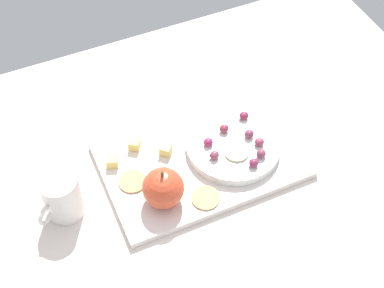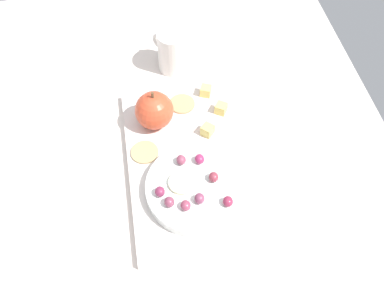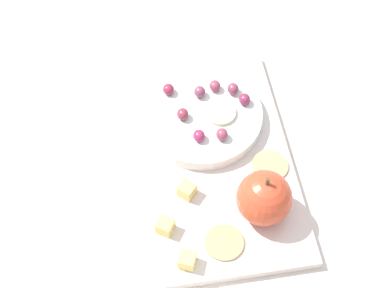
{
  "view_description": "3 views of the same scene",
  "coord_description": "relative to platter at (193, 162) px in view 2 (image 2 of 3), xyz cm",
  "views": [
    {
      "loc": [
        -26.06,
        -53.92,
        89.36
      ],
      "look_at": [
        -0.85,
        2.65,
        11.16
      ],
      "focal_mm": 50.67,
      "sensor_mm": 36.0,
      "label": 1
    },
    {
      "loc": [
        46.89,
        -5.36,
        74.91
      ],
      "look_at": [
        -1.07,
        2.58,
        8.54
      ],
      "focal_mm": 41.46,
      "sensor_mm": 36.0,
      "label": 2
    },
    {
      "loc": [
        -44.18,
        11.72,
        77.02
      ],
      "look_at": [
        1.8,
        4.51,
        8.73
      ],
      "focal_mm": 53.86,
      "sensor_mm": 36.0,
      "label": 3
    }
  ],
  "objects": [
    {
      "name": "grape_5",
      "position": [
        11.12,
        4.02,
        3.61
      ],
      "size": [
        1.92,
        1.73,
        1.62
      ],
      "primitive_type": "ellipsoid",
      "color": "#8E2945",
      "rests_on": "serving_dish"
    },
    {
      "name": "table",
      "position": [
        -1.01,
        -2.51,
        -3.12
      ],
      "size": [
        113.99,
        85.22,
        4.67
      ],
      "primitive_type": "cube",
      "color": "silver",
      "rests_on": "ground"
    },
    {
      "name": "cup",
      "position": [
        -26.91,
        -0.02,
        3.93
      ],
      "size": [
        8.71,
        7.94,
        9.42
      ],
      "color": "silver",
      "rests_on": "table"
    },
    {
      "name": "grape_7",
      "position": [
        1.52,
        -2.97,
        3.67
      ],
      "size": [
        1.92,
        1.73,
        1.73
      ],
      "primitive_type": "ellipsoid",
      "color": "#8B3F55",
      "rests_on": "serving_dish"
    },
    {
      "name": "cheese_cube_1",
      "position": [
        -16.05,
        5.27,
        1.84
      ],
      "size": [
        2.75,
        2.75,
        2.12
      ],
      "primitive_type": "cube",
      "rotation": [
        0.0,
        0.0,
        1.19
      ],
      "color": "#EFD46D",
      "rests_on": "platter"
    },
    {
      "name": "grape_0",
      "position": [
        10.71,
        -3.12,
        3.61
      ],
      "size": [
        1.92,
        1.73,
        1.62
      ],
      "primitive_type": "ellipsoid",
      "color": "#933C54",
      "rests_on": "serving_dish"
    },
    {
      "name": "cracker_1",
      "position": [
        -3.16,
        -8.84,
        0.98
      ],
      "size": [
        5.25,
        5.25,
        0.4
      ],
      "primitive_type": "cylinder",
      "color": "tan",
      "rests_on": "platter"
    },
    {
      "name": "apple_slice_0",
      "position": [
        5.91,
        -3.07,
        3.1
      ],
      "size": [
        4.73,
        4.73,
        0.6
      ],
      "primitive_type": "cylinder",
      "color": "beige",
      "rests_on": "serving_dish"
    },
    {
      "name": "apple_whole",
      "position": [
        -10.13,
        -5.98,
        4.54
      ],
      "size": [
        7.51,
        7.51,
        7.51
      ],
      "primitive_type": "sphere",
      "color": "#D3482A",
      "rests_on": "platter"
    },
    {
      "name": "cheese_cube_2",
      "position": [
        -10.82,
        7.45,
        1.84
      ],
      "size": [
        2.93,
        2.93,
        2.12
      ],
      "primitive_type": "cube",
      "rotation": [
        0.0,
        0.0,
        1.0
      ],
      "color": "#EED56C",
      "rests_on": "platter"
    },
    {
      "name": "cracker_0",
      "position": [
        -14.03,
        -0.02,
        0.98
      ],
      "size": [
        5.25,
        5.25,
        0.4
      ],
      "primitive_type": "cylinder",
      "color": "tan",
      "rests_on": "platter"
    },
    {
      "name": "grape_3",
      "position": [
        1.83,
        0.81,
        3.62
      ],
      "size": [
        1.92,
        1.73,
        1.65
      ],
      "primitive_type": "ellipsoid",
      "color": "#9A2B57",
      "rests_on": "serving_dish"
    },
    {
      "name": "cheese_cube_0",
      "position": [
        -5.79,
        3.75,
        1.84
      ],
      "size": [
        2.99,
        2.99,
        2.12
      ],
      "primitive_type": "cube",
      "rotation": [
        0.0,
        0.0,
        0.83
      ],
      "color": "#E0CE6D",
      "rests_on": "platter"
    },
    {
      "name": "grape_1",
      "position": [
        9.83,
        -0.61,
        3.69
      ],
      "size": [
        1.92,
        1.73,
        1.79
      ],
      "primitive_type": "ellipsoid",
      "color": "#823D58",
      "rests_on": "serving_dish"
    },
    {
      "name": "grape_4",
      "position": [
        6.03,
        2.57,
        3.67
      ],
      "size": [
        1.92,
        1.73,
        1.73
      ],
      "primitive_type": "ellipsoid",
      "color": "#8D3342",
      "rests_on": "serving_dish"
    },
    {
      "name": "apple_stem",
      "position": [
        -10.13,
        -5.98,
        8.89
      ],
      "size": [
        0.5,
        0.5,
        1.2
      ],
      "primitive_type": "cylinder",
      "color": "brown",
      "rests_on": "apple_whole"
    },
    {
      "name": "grape_2",
      "position": [
        7.39,
        -7.06,
        3.65
      ],
      "size": [
        1.92,
        1.73,
        1.7
      ],
      "primitive_type": "ellipsoid",
      "color": "#832C4C",
      "rests_on": "serving_dish"
    },
    {
      "name": "grape_6",
      "position": [
        9.65,
        -5.75,
        3.67
      ],
      "size": [
        1.92,
        1.73,
        1.74
      ],
      "primitive_type": "ellipsoid",
      "color": "#833B52",
      "rests_on": "serving_dish"
    },
    {
      "name": "serving_dish",
      "position": [
        6.64,
        -0.37,
        1.79
      ],
      "size": [
        18.42,
        18.42,
        2.02
      ],
      "primitive_type": "cylinder",
      "color": "white",
      "rests_on": "platter"
    },
    {
      "name": "platter",
      "position": [
        0.0,
        0.0,
        0.0
      ],
      "size": [
        37.61,
        24.39,
        1.57
      ],
      "primitive_type": "cube",
      "color": "silver",
      "rests_on": "table"
    }
  ]
}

